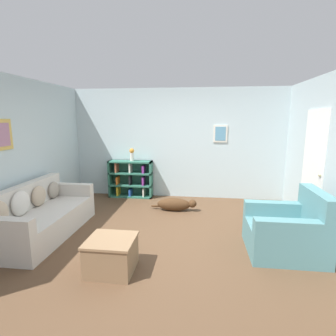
{
  "coord_description": "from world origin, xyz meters",
  "views": [
    {
      "loc": [
        0.56,
        -4.03,
        1.89
      ],
      "look_at": [
        0.0,
        0.4,
        1.05
      ],
      "focal_mm": 28.0,
      "sensor_mm": 36.0,
      "label": 1
    }
  ],
  "objects_px": {
    "bookshelf": "(131,179)",
    "recliner_chair": "(289,231)",
    "coffee_table": "(111,254)",
    "vase": "(132,154)",
    "couch": "(41,217)",
    "dog": "(175,204)"
  },
  "relations": [
    {
      "from": "bookshelf",
      "to": "vase",
      "type": "distance_m",
      "value": 0.62
    },
    {
      "from": "couch",
      "to": "recliner_chair",
      "type": "bearing_deg",
      "value": -1.48
    },
    {
      "from": "recliner_chair",
      "to": "vase",
      "type": "height_order",
      "value": "vase"
    },
    {
      "from": "bookshelf",
      "to": "coffee_table",
      "type": "relative_size",
      "value": 1.79
    },
    {
      "from": "bookshelf",
      "to": "vase",
      "type": "bearing_deg",
      "value": -27.41
    },
    {
      "from": "bookshelf",
      "to": "recliner_chair",
      "type": "relative_size",
      "value": 1.06
    },
    {
      "from": "bookshelf",
      "to": "recliner_chair",
      "type": "xyz_separation_m",
      "value": [
        2.95,
        -2.41,
        -0.12
      ]
    },
    {
      "from": "coffee_table",
      "to": "vase",
      "type": "xyz_separation_m",
      "value": [
        -0.56,
        3.15,
        0.84
      ]
    },
    {
      "from": "bookshelf",
      "to": "dog",
      "type": "height_order",
      "value": "bookshelf"
    },
    {
      "from": "coffee_table",
      "to": "vase",
      "type": "bearing_deg",
      "value": 100.03
    },
    {
      "from": "dog",
      "to": "vase",
      "type": "relative_size",
      "value": 3.18
    },
    {
      "from": "recliner_chair",
      "to": "vase",
      "type": "distance_m",
      "value": 3.83
    },
    {
      "from": "couch",
      "to": "dog",
      "type": "distance_m",
      "value": 2.52
    },
    {
      "from": "couch",
      "to": "dog",
      "type": "height_order",
      "value": "couch"
    },
    {
      "from": "dog",
      "to": "recliner_chair",
      "type": "bearing_deg",
      "value": -40.75
    },
    {
      "from": "couch",
      "to": "coffee_table",
      "type": "relative_size",
      "value": 3.36
    },
    {
      "from": "couch",
      "to": "recliner_chair",
      "type": "relative_size",
      "value": 1.99
    },
    {
      "from": "vase",
      "to": "bookshelf",
      "type": "bearing_deg",
      "value": 152.59
    },
    {
      "from": "couch",
      "to": "vase",
      "type": "xyz_separation_m",
      "value": [
        0.94,
        2.28,
        0.75
      ]
    },
    {
      "from": "vase",
      "to": "recliner_chair",
      "type": "bearing_deg",
      "value": -39.39
    },
    {
      "from": "couch",
      "to": "recliner_chair",
      "type": "height_order",
      "value": "recliner_chair"
    },
    {
      "from": "bookshelf",
      "to": "vase",
      "type": "height_order",
      "value": "vase"
    }
  ]
}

